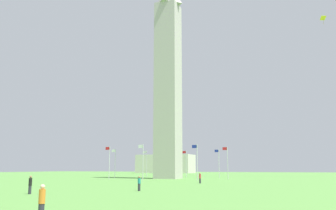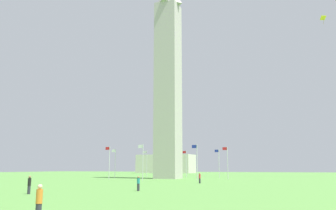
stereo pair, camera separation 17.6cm
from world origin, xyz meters
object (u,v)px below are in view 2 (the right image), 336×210
flagpole_w (186,162)px  person_black_shirt (29,185)px  flagpole_e (143,160)px  person_teal_shirt (138,184)px  flagpole_sw (219,162)px  person_red_shirt (200,178)px  flagpole_ne (109,161)px  obelisk_monument (168,77)px  flagpole_s (227,161)px  kite_yellow_diamond (323,18)px  distant_building (166,164)px  person_orange_shirt (39,202)px  flagpole_n (115,162)px  flagpole_se (197,160)px  flagpole_nw (146,162)px

flagpole_w → person_black_shirt: flagpole_w is taller
flagpole_e → person_teal_shirt: (-12.37, 27.69, -3.17)m
flagpole_sw → person_red_shirt: (-3.66, 31.07, -3.12)m
person_teal_shirt → flagpole_w: bearing=-26.2°
flagpole_ne → person_red_shirt: size_ratio=4.22×
obelisk_monument → flagpole_s: (-14.05, 0.00, -20.66)m
flagpole_ne → flagpole_sw: bearing=-135.0°
flagpole_sw → person_black_shirt: (5.63, 59.73, -3.08)m
kite_yellow_diamond → flagpole_s: bearing=-2.0°
distant_building → person_black_shirt: bearing=105.4°
flagpole_w → kite_yellow_diamond: 48.95m
person_orange_shirt → flagpole_n: bearing=5.3°
person_orange_shirt → kite_yellow_diamond: kite_yellow_diamond is taller
obelisk_monument → kite_yellow_diamond: bearing=178.8°
distant_building → flagpole_s: bearing=119.6°
person_red_shirt → flagpole_sw: bearing=-54.5°
kite_yellow_diamond → obelisk_monument: bearing=-1.2°
flagpole_se → distant_building: bearing=-65.4°
person_teal_shirt → person_orange_shirt: bearing=154.1°
person_teal_shirt → kite_yellow_diamond: size_ratio=0.87×
flagpole_se → person_orange_shirt: flagpole_se is taller
person_black_shirt → flagpole_n: bearing=9.3°
obelisk_monument → person_black_shirt: 55.30m
person_orange_shirt → flagpole_se: bearing=-13.3°
flagpole_w → kite_yellow_diamond: (-35.73, 14.87, 29.98)m
person_orange_shirt → flagpole_nw: bearing=-0.7°
flagpole_se → flagpole_nw: size_ratio=1.00×
flagpole_e → flagpole_nw: same height
flagpole_se → distant_building: distant_building is taller
flagpole_nw → distant_building: (21.27, -69.91, 0.34)m
obelisk_monument → person_teal_shirt: obelisk_monument is taller
person_red_shirt → kite_yellow_diamond: bearing=-108.6°
obelisk_monument → flagpole_w: obelisk_monument is taller
flagpole_e → flagpole_se: (-9.98, -4.13, 0.00)m
flagpole_w → flagpole_sw: bearing=157.5°
flagpole_sw → person_black_shirt: bearing=84.6°
flagpole_e → flagpole_sw: same height
flagpole_s → person_red_shirt: flagpole_s is taller
obelisk_monument → person_red_shirt: obelisk_monument is taller
flagpole_sw → flagpole_w: size_ratio=1.00×
flagpole_n → person_orange_shirt: bearing=116.3°
person_red_shirt → flagpole_w: bearing=-40.1°
distant_building → person_red_shirt: bearing=114.0°
flagpole_sw → kite_yellow_diamond: kite_yellow_diamond is taller
flagpole_ne → flagpole_nw: (-0.00, -19.96, 0.00)m
flagpole_se → flagpole_nw: bearing=-45.0°
obelisk_monument → flagpole_ne: bearing=44.8°
flagpole_ne → kite_yellow_diamond: (-45.71, -9.22, 29.98)m
flagpole_s → flagpole_sw: same height
flagpole_n → flagpole_e: size_ratio=1.00×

